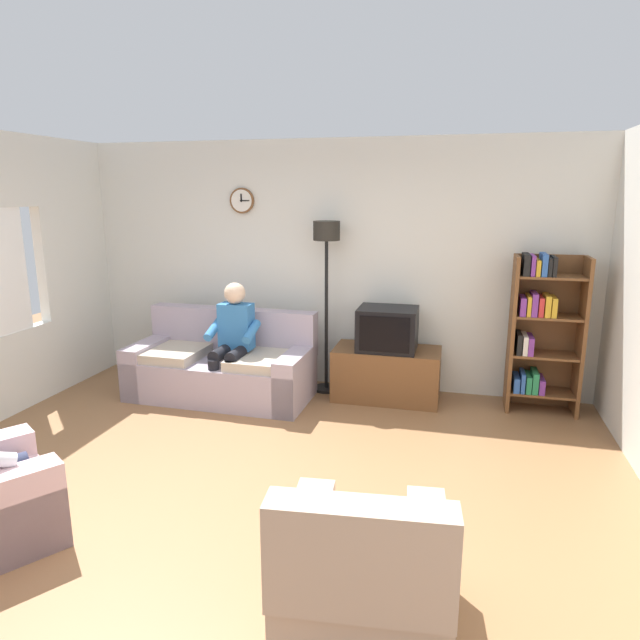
{
  "coord_description": "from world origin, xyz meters",
  "views": [
    {
      "loc": [
        1.37,
        -3.33,
        2.13
      ],
      "look_at": [
        0.26,
        1.08,
        1.09
      ],
      "focal_mm": 31.19,
      "sensor_mm": 36.0,
      "label": 1
    }
  ],
  "objects_px": {
    "couch": "(222,368)",
    "armchair_near_bookshelf": "(364,581)",
    "bookshelf": "(541,329)",
    "tv_stand": "(386,374)",
    "tv": "(387,329)",
    "floor_lamp": "(326,259)",
    "person_on_couch": "(232,336)"
  },
  "relations": [
    {
      "from": "couch",
      "to": "tv_stand",
      "type": "height_order",
      "value": "couch"
    },
    {
      "from": "couch",
      "to": "armchair_near_bookshelf",
      "type": "distance_m",
      "value": 3.54
    },
    {
      "from": "couch",
      "to": "bookshelf",
      "type": "xyz_separation_m",
      "value": [
        3.2,
        0.41,
        0.52
      ]
    },
    {
      "from": "tv",
      "to": "bookshelf",
      "type": "bearing_deg",
      "value": 3.54
    },
    {
      "from": "tv_stand",
      "to": "armchair_near_bookshelf",
      "type": "xyz_separation_m",
      "value": [
        0.31,
        -3.25,
        0.02
      ]
    },
    {
      "from": "bookshelf",
      "to": "floor_lamp",
      "type": "xyz_separation_m",
      "value": [
        -2.17,
        0.03,
        0.62
      ]
    },
    {
      "from": "couch",
      "to": "armchair_near_bookshelf",
      "type": "xyz_separation_m",
      "value": [
        2.03,
        -2.9,
        -0.02
      ]
    },
    {
      "from": "tv_stand",
      "to": "floor_lamp",
      "type": "bearing_deg",
      "value": 171.69
    },
    {
      "from": "tv_stand",
      "to": "person_on_couch",
      "type": "bearing_deg",
      "value": -163.45
    },
    {
      "from": "bookshelf",
      "to": "person_on_couch",
      "type": "xyz_separation_m",
      "value": [
        -3.03,
        -0.52,
        -0.13
      ]
    },
    {
      "from": "tv_stand",
      "to": "tv",
      "type": "distance_m",
      "value": 0.49
    },
    {
      "from": "couch",
      "to": "tv_stand",
      "type": "relative_size",
      "value": 1.75
    },
    {
      "from": "tv",
      "to": "floor_lamp",
      "type": "bearing_deg",
      "value": 169.68
    },
    {
      "from": "couch",
      "to": "person_on_couch",
      "type": "height_order",
      "value": "person_on_couch"
    },
    {
      "from": "couch",
      "to": "person_on_couch",
      "type": "relative_size",
      "value": 1.55
    },
    {
      "from": "tv",
      "to": "floor_lamp",
      "type": "xyz_separation_m",
      "value": [
        -0.68,
        0.12,
        0.68
      ]
    },
    {
      "from": "bookshelf",
      "to": "floor_lamp",
      "type": "relative_size",
      "value": 0.85
    },
    {
      "from": "tv",
      "to": "person_on_couch",
      "type": "xyz_separation_m",
      "value": [
        -1.54,
        -0.43,
        -0.07
      ]
    },
    {
      "from": "tv",
      "to": "tv_stand",
      "type": "bearing_deg",
      "value": 90.0
    },
    {
      "from": "floor_lamp",
      "to": "armchair_near_bookshelf",
      "type": "relative_size",
      "value": 1.94
    },
    {
      "from": "floor_lamp",
      "to": "bookshelf",
      "type": "bearing_deg",
      "value": -0.82
    },
    {
      "from": "tv",
      "to": "armchair_near_bookshelf",
      "type": "height_order",
      "value": "tv"
    },
    {
      "from": "floor_lamp",
      "to": "person_on_couch",
      "type": "xyz_separation_m",
      "value": [
        -0.86,
        -0.56,
        -0.75
      ]
    },
    {
      "from": "tv",
      "to": "armchair_near_bookshelf",
      "type": "distance_m",
      "value": 3.28
    },
    {
      "from": "bookshelf",
      "to": "armchair_near_bookshelf",
      "type": "relative_size",
      "value": 1.65
    },
    {
      "from": "couch",
      "to": "floor_lamp",
      "type": "height_order",
      "value": "floor_lamp"
    },
    {
      "from": "tv_stand",
      "to": "tv",
      "type": "height_order",
      "value": "tv"
    },
    {
      "from": "floor_lamp",
      "to": "person_on_couch",
      "type": "distance_m",
      "value": 1.27
    },
    {
      "from": "couch",
      "to": "floor_lamp",
      "type": "relative_size",
      "value": 1.04
    },
    {
      "from": "tv",
      "to": "floor_lamp",
      "type": "height_order",
      "value": "floor_lamp"
    },
    {
      "from": "couch",
      "to": "tv_stand",
      "type": "xyz_separation_m",
      "value": [
        1.71,
        0.35,
        -0.04
      ]
    },
    {
      "from": "tv_stand",
      "to": "armchair_near_bookshelf",
      "type": "distance_m",
      "value": 3.27
    }
  ]
}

